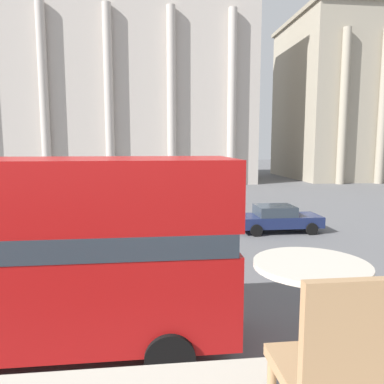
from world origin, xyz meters
name	(u,v)px	position (x,y,z in m)	size (l,w,h in m)	color
cafe_dining_table	(310,298)	(0.76, -0.35, 3.66)	(0.60, 0.60, 0.73)	#2D2D30
cafe_chair_0	(339,372)	(0.61, -0.95, 3.64)	(0.40, 0.40, 0.91)	#A87F56
plaza_building_left	(114,87)	(-3.95, 42.93, 10.95)	(32.17, 12.00, 21.89)	#BCB2A8
traffic_light_mid	(80,187)	(-3.69, 18.02, 2.19)	(0.42, 0.24, 3.33)	black
car_navy	(277,218)	(6.41, 15.94, 0.70)	(4.20, 1.93, 1.35)	black
pedestrian_black	(173,189)	(1.70, 25.93, 1.02)	(0.32, 0.32, 1.76)	#282B33
pedestrian_blue	(169,247)	(0.57, 10.41, 0.93)	(0.32, 0.32, 1.63)	#282B33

